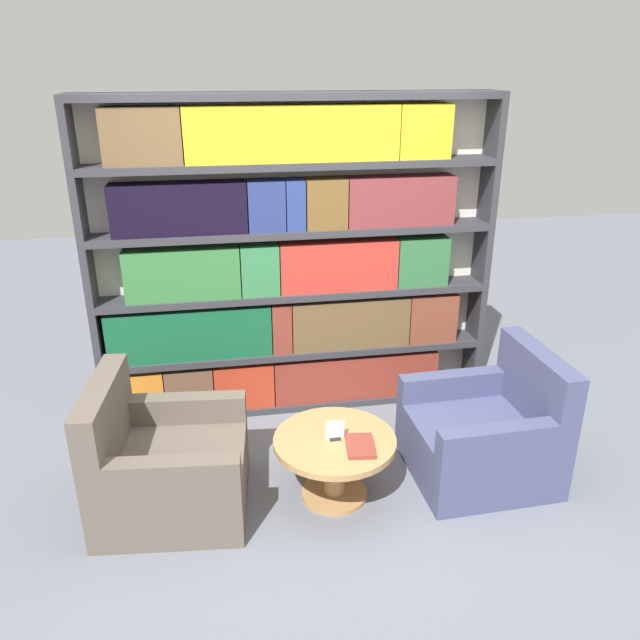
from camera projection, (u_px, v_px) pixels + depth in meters
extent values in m
plane|color=slate|center=(327.00, 509.00, 3.83)|extent=(14.00, 14.00, 0.00)
cube|color=silver|center=(293.00, 258.00, 4.68)|extent=(2.94, 0.05, 2.36)
cube|color=#333338|center=(89.00, 273.00, 4.34)|extent=(0.05, 0.30, 2.36)
cube|color=#333338|center=(481.00, 253.00, 4.80)|extent=(0.05, 0.30, 2.36)
cube|color=#333338|center=(297.00, 400.00, 5.01)|extent=(2.84, 0.30, 0.05)
cube|color=#333338|center=(296.00, 350.00, 4.84)|extent=(2.84, 0.30, 0.05)
cube|color=#333338|center=(296.00, 293.00, 4.66)|extent=(2.84, 0.30, 0.05)
cube|color=#333338|center=(295.00, 231.00, 4.48)|extent=(2.84, 0.30, 0.05)
cube|color=#333338|center=(293.00, 164.00, 4.30)|extent=(2.84, 0.30, 0.05)
cube|color=#333338|center=(292.00, 96.00, 4.13)|extent=(2.84, 0.30, 0.05)
cube|color=orange|center=(143.00, 392.00, 4.72)|extent=(0.32, 0.20, 0.36)
cube|color=brown|center=(190.00, 388.00, 4.78)|extent=(0.36, 0.20, 0.36)
cube|color=#B3351E|center=(244.00, 383.00, 4.84)|extent=(0.45, 0.20, 0.36)
cube|color=maroon|center=(355.00, 374.00, 4.99)|extent=(1.31, 0.20, 0.36)
cube|color=#145835|center=(190.00, 332.00, 4.61)|extent=(1.19, 0.20, 0.39)
cube|color=brown|center=(281.00, 326.00, 4.71)|extent=(0.14, 0.20, 0.39)
cube|color=brown|center=(350.00, 322.00, 4.80)|extent=(0.91, 0.20, 0.39)
cube|color=brown|center=(430.00, 316.00, 4.90)|extent=(0.38, 0.20, 0.39)
cube|color=#327338|center=(183.00, 273.00, 4.43)|extent=(0.81, 0.20, 0.37)
cube|color=#317946|center=(260.00, 269.00, 4.52)|extent=(0.27, 0.20, 0.37)
cube|color=red|center=(338.00, 265.00, 4.61)|extent=(0.87, 0.20, 0.37)
cube|color=#2F6839|center=(421.00, 261.00, 4.71)|extent=(0.39, 0.20, 0.37)
cube|color=black|center=(179.00, 208.00, 4.25)|extent=(0.92, 0.20, 0.35)
cube|color=navy|center=(266.00, 205.00, 4.35)|extent=(0.26, 0.20, 0.35)
cube|color=navy|center=(295.00, 204.00, 4.38)|extent=(0.13, 0.20, 0.35)
cube|color=brown|center=(325.00, 203.00, 4.42)|extent=(0.29, 0.20, 0.35)
cube|color=brown|center=(399.00, 200.00, 4.50)|extent=(0.78, 0.20, 0.35)
cube|color=brown|center=(142.00, 136.00, 4.04)|extent=(0.51, 0.20, 0.37)
cube|color=yellow|center=(293.00, 133.00, 4.20)|extent=(1.45, 0.20, 0.37)
cube|color=gold|center=(423.00, 131.00, 4.34)|extent=(0.37, 0.20, 0.37)
cube|color=brown|center=(174.00, 478.00, 3.79)|extent=(0.94, 0.90, 0.39)
cube|color=brown|center=(104.00, 420.00, 3.60)|extent=(0.22, 0.83, 0.46)
cube|color=brown|center=(173.00, 474.00, 3.36)|extent=(0.73, 0.19, 0.18)
cube|color=brown|center=(189.00, 408.00, 4.01)|extent=(0.73, 0.19, 0.18)
cube|color=#42476B|center=(478.00, 447.00, 4.10)|extent=(0.89, 0.84, 0.39)
cube|color=#42476B|center=(537.00, 384.00, 4.01)|extent=(0.16, 0.82, 0.46)
cube|color=#42476B|center=(450.00, 385.00, 4.30)|extent=(0.73, 0.14, 0.18)
cube|color=#42476B|center=(497.00, 440.00, 3.67)|extent=(0.73, 0.14, 0.18)
cylinder|color=#AD7F4C|center=(334.00, 470.00, 3.88)|extent=(0.14, 0.14, 0.38)
cylinder|color=#AD7F4C|center=(334.00, 493.00, 3.94)|extent=(0.41, 0.41, 0.03)
cylinder|color=#AD7F4C|center=(335.00, 441.00, 3.80)|extent=(0.75, 0.75, 0.04)
cube|color=black|center=(335.00, 438.00, 3.79)|extent=(0.07, 0.06, 0.01)
cube|color=white|center=(335.00, 430.00, 3.77)|extent=(0.11, 0.01, 0.12)
cube|color=brown|center=(360.00, 446.00, 3.69)|extent=(0.19, 0.26, 0.03)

